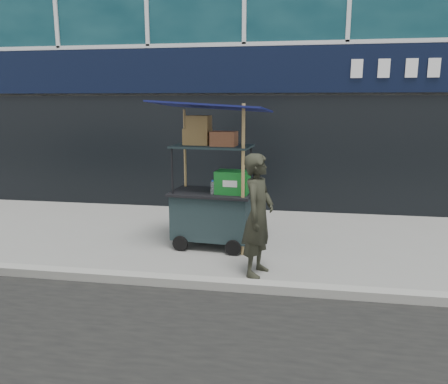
# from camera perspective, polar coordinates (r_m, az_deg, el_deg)

# --- Properties ---
(ground) EXTENTS (80.00, 80.00, 0.00)m
(ground) POSITION_cam_1_polar(r_m,az_deg,el_deg) (5.78, -2.33, -11.56)
(ground) COLOR gray
(ground) RESTS_ON ground
(curb) EXTENTS (80.00, 0.18, 0.12)m
(curb) POSITION_cam_1_polar(r_m,az_deg,el_deg) (5.58, -2.76, -11.79)
(curb) COLOR gray
(curb) RESTS_ON ground
(vendor_cart) EXTENTS (1.80, 1.35, 2.31)m
(vendor_cart) POSITION_cam_1_polar(r_m,az_deg,el_deg) (6.88, -1.39, -0.64)
(vendor_cart) COLOR black
(vendor_cart) RESTS_ON ground
(vendor_man) EXTENTS (0.53, 0.68, 1.63)m
(vendor_man) POSITION_cam_1_polar(r_m,az_deg,el_deg) (5.77, 4.49, -3.04)
(vendor_man) COLOR black
(vendor_man) RESTS_ON ground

